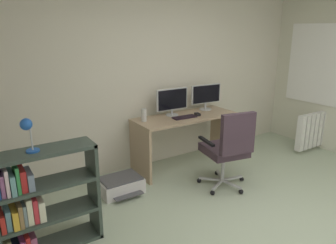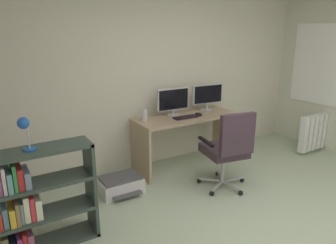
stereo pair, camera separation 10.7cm
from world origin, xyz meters
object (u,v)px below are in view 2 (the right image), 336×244
desktop_speaker (144,115)px  office_chair (228,147)px  computer_mouse (198,114)px  desk (186,129)px  desk_lamp (25,128)px  radiator (322,130)px  monitor_secondary (208,95)px  printer (120,184)px  keyboard (185,117)px  monitor_main (173,100)px  bookshelf (33,202)px

desktop_speaker → office_chair: bearing=-55.8°
computer_mouse → desk: bearing=165.1°
desk_lamp → radiator: size_ratio=0.29×
monitor_secondary → printer: bearing=-167.7°
desk → computer_mouse: size_ratio=15.03×
desk → computer_mouse: bearing=-27.8°
desk → desktop_speaker: bearing=173.2°
keyboard → desk: bearing=51.7°
desk → printer: bearing=-168.7°
monitor_secondary → computer_mouse: size_ratio=5.08×
desktop_speaker → office_chair: size_ratio=0.17×
monitor_main → desktop_speaker: (-0.48, -0.05, -0.13)m
keyboard → desk_lamp: size_ratio=1.16×
keyboard → desktop_speaker: desktop_speaker is taller
desk → bookshelf: bearing=-159.8°
desk → keyboard: (-0.08, -0.09, 0.21)m
desk → printer: desk is taller
monitor_main → radiator: 2.60m
keyboard → radiator: (2.33, -0.57, -0.42)m
desk → office_chair: (0.02, -0.87, 0.01)m
monitor_secondary → desktop_speaker: 1.10m
monitor_main → office_chair: size_ratio=0.48×
monitor_secondary → keyboard: size_ratio=1.49×
monitor_main → desktop_speaker: 0.50m
bookshelf → desk_lamp: 0.69m
office_chair → radiator: 2.26m
keyboard → computer_mouse: computer_mouse is taller
monitor_secondary → desktop_speaker: (-1.09, -0.05, -0.14)m
monitor_secondary → desktop_speaker: monitor_secondary is taller
monitor_main → office_chair: monitor_main is taller
monitor_main → printer: size_ratio=0.96×
monitor_secondary → desk: bearing=-165.3°
keyboard → desktop_speaker: size_ratio=2.00×
desktop_speaker → desk_lamp: bearing=-150.6°
keyboard → radiator: bearing=-10.6°
desk_lamp → desktop_speaker: bearing=29.4°
bookshelf → desk_lamp: bearing=3.1°
office_chair → bookshelf: size_ratio=1.07×
desk → printer: (-1.14, -0.23, -0.46)m
desk → keyboard: 0.24m
monitor_main → bookshelf: monitor_main is taller
office_chair → bookshelf: bearing=178.4°
desk → office_chair: 0.87m
monitor_main → radiator: bearing=-17.9°
monitor_secondary → printer: (-1.60, -0.35, -0.89)m
monitor_main → desk: bearing=-40.0°
keyboard → printer: size_ratio=0.66×
bookshelf → radiator: 4.46m
keyboard → desktop_speaker: 0.58m
keyboard → radiator: size_ratio=0.33×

